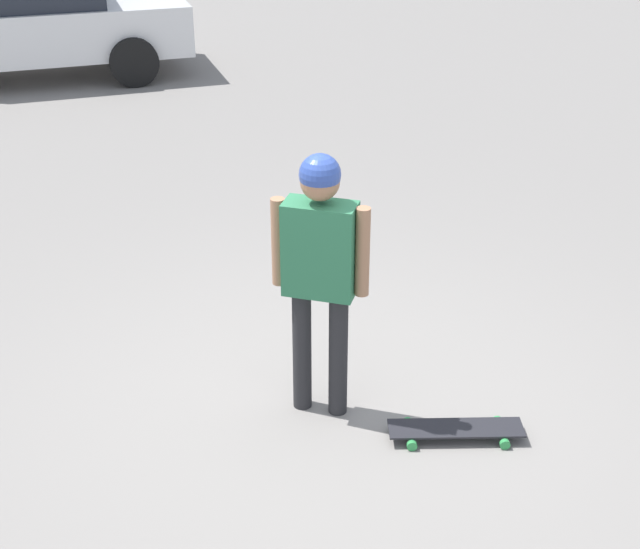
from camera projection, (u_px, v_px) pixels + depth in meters
The scene contains 4 objects.
ground_plane at pixel (320, 408), 5.52m from camera, with size 220.00×220.00×0.00m, color gray.
person at pixel (320, 257), 5.03m from camera, with size 0.24×0.57×1.66m.
skateboard at pixel (456, 429), 5.23m from camera, with size 0.37×0.82×0.07m.
car_parked_near at pixel (23, 22), 12.02m from camera, with size 3.64×4.69×1.46m.
Camera 1 is at (-4.44, -0.82, 3.28)m, focal length 50.00 mm.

